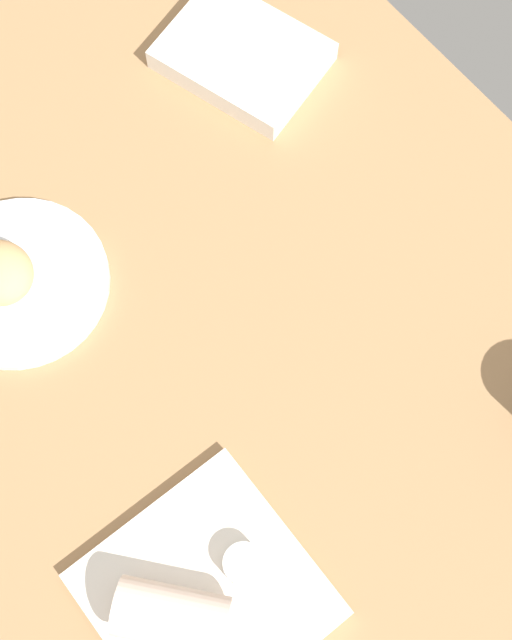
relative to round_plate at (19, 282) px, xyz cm
name	(u,v)px	position (x,y,z in cm)	size (l,w,h in cm)	color
dining_table	(227,312)	(-18.06, -17.96, -2.70)	(110.00, 90.00, 4.00)	#9E754C
round_plate	(19,282)	(0.00, 0.00, 0.00)	(22.11, 22.11, 1.40)	white
square_plate	(206,594)	(-43.12, 4.48, 0.10)	(22.60, 22.60, 1.60)	silver
sauce_cup	(244,564)	(-43.36, -0.60, 2.34)	(4.47, 4.47, 2.69)	silver
breakfast_wrap	(171,616)	(-42.93, 8.55, 3.99)	(6.19, 6.19, 11.67)	beige
book_stack	(242,56)	(8.09, -41.08, 0.94)	(23.82, 20.63, 3.27)	silver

